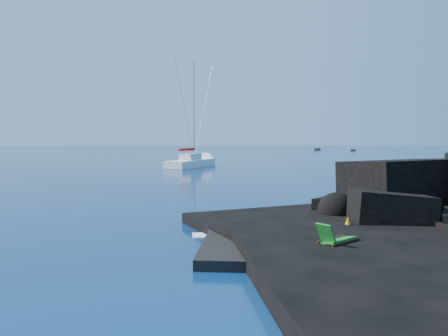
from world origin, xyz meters
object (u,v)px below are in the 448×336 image
object	(u,v)px
distant_boat_a	(318,150)
distant_boat_b	(353,151)
sunbather	(375,246)
deck_chair	(339,234)
sailboat	(192,167)
marker_cone	(348,224)

from	to	relation	value
distant_boat_a	distant_boat_b	xyz separation A→B (m)	(8.93, -8.59, 0.00)
sunbather	distant_boat_b	xyz separation A→B (m)	(38.18, 118.50, -0.51)
deck_chair	distant_boat_a	xyz separation A→B (m)	(30.43, 126.96, -0.89)
sailboat	sunbather	xyz separation A→B (m)	(7.96, -46.00, 0.51)
distant_boat_a	distant_boat_b	world-z (taller)	distant_boat_a
sailboat	deck_chair	xyz separation A→B (m)	(6.78, -45.88, 0.89)
marker_cone	distant_boat_a	distance (m)	127.53
sailboat	deck_chair	size ratio (longest dim) A/B	9.41
marker_cone	distant_boat_b	distance (m)	121.69
distant_boat_b	deck_chair	bearing A→B (deg)	-86.90
distant_boat_a	deck_chair	bearing A→B (deg)	-82.73
sailboat	distant_boat_b	size ratio (longest dim) A/B	3.69
sailboat	distant_boat_a	xyz separation A→B (m)	(37.21, 81.08, 0.00)
deck_chair	distant_boat_b	bearing A→B (deg)	32.84
distant_boat_a	sunbather	bearing A→B (deg)	-82.21
sunbather	distant_boat_b	size ratio (longest dim) A/B	0.41
marker_cone	distant_boat_b	xyz separation A→B (m)	(38.16, 115.55, -0.65)
deck_chair	marker_cone	size ratio (longest dim) A/B	2.63
marker_cone	distant_boat_a	size ratio (longest dim) A/B	0.13
sailboat	sunbather	size ratio (longest dim) A/B	8.94
sailboat	distant_boat_b	xyz separation A→B (m)	(46.14, 72.50, 0.00)
sailboat	deck_chair	world-z (taller)	sailboat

